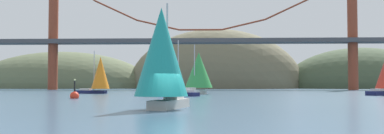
% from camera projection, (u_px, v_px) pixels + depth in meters
% --- Properties ---
extents(ground_plane, '(360.00, 360.00, 0.00)m').
position_uv_depth(ground_plane, '(173.00, 112.00, 27.29)').
color(ground_plane, '#385670').
extents(headland_center, '(67.59, 44.00, 45.67)m').
position_uv_depth(headland_center, '(216.00, 88.00, 161.88)').
color(headland_center, '#6B664C').
rests_on(headland_center, ground_plane).
extents(headland_right, '(58.68, 44.00, 30.84)m').
position_uv_depth(headland_right, '(360.00, 88.00, 159.67)').
color(headland_right, '#425138').
rests_on(headland_right, ground_plane).
extents(headland_left, '(71.42, 44.00, 28.40)m').
position_uv_depth(headland_left, '(62.00, 88.00, 164.29)').
color(headland_left, '#5B6647').
rests_on(headland_left, ground_plane).
extents(suspension_bridge, '(123.65, 6.00, 35.24)m').
position_uv_depth(suspension_bridge, '(201.00, 36.00, 122.75)').
color(suspension_bridge, brown).
rests_on(suspension_bridge, ground_plane).
extents(sailboat_green_sail, '(6.58, 8.65, 8.38)m').
position_uv_depth(sailboat_green_sail, '(198.00, 72.00, 71.81)').
color(sailboat_green_sail, white).
rests_on(sailboat_green_sail, ground_plane).
extents(sailboat_orange_sail, '(6.63, 3.78, 7.80)m').
position_uv_depth(sailboat_orange_sail, '(100.00, 74.00, 76.45)').
color(sailboat_orange_sail, '#191E4C').
rests_on(sailboat_orange_sail, ground_plane).
extents(sailboat_teal_sail, '(4.52, 6.84, 7.67)m').
position_uv_depth(sailboat_teal_sail, '(162.00, 55.00, 29.31)').
color(sailboat_teal_sail, '#B7B2A8').
rests_on(sailboat_teal_sail, ground_plane).
extents(sailboat_blue_spinnaker, '(7.27, 6.79, 8.23)m').
position_uv_depth(sailboat_blue_spinnaker, '(172.00, 69.00, 62.61)').
color(sailboat_blue_spinnaker, '#191E4C').
rests_on(sailboat_blue_spinnaker, ground_plane).
extents(channel_buoy, '(1.10, 1.10, 2.64)m').
position_uv_depth(channel_buoy, '(75.00, 95.00, 51.35)').
color(channel_buoy, red).
rests_on(channel_buoy, ground_plane).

